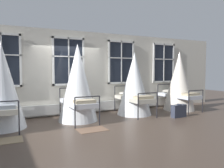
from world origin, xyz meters
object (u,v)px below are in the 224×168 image
at_px(cot_third, 78,84).
at_px(cot_fourth, 134,84).
at_px(cot_second, 2,87).
at_px(cot_fifth, 179,82).
at_px(suitcase_dark, 179,111).

bearing_deg(cot_third, cot_fourth, -88.67).
height_order(cot_second, cot_third, cot_third).
xyz_separation_m(cot_fourth, cot_fifth, (2.17, -0.01, 0.05)).
xyz_separation_m(cot_second, cot_fourth, (4.38, 0.05, -0.07)).
xyz_separation_m(cot_second, suitcase_dark, (5.50, -1.08, -0.96)).
bearing_deg(cot_second, cot_third, -89.22).
relative_size(cot_third, cot_fifth, 1.03).
height_order(cot_third, cot_fourth, cot_third).
relative_size(cot_second, cot_fourth, 1.06).
height_order(cot_second, cot_fourth, cot_second).
relative_size(cot_fourth, suitcase_dark, 4.04).
relative_size(cot_fifth, suitcase_dark, 4.23).
height_order(cot_second, suitcase_dark, cot_second).
relative_size(cot_third, suitcase_dark, 4.37).
height_order(cot_fourth, suitcase_dark, cot_fourth).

